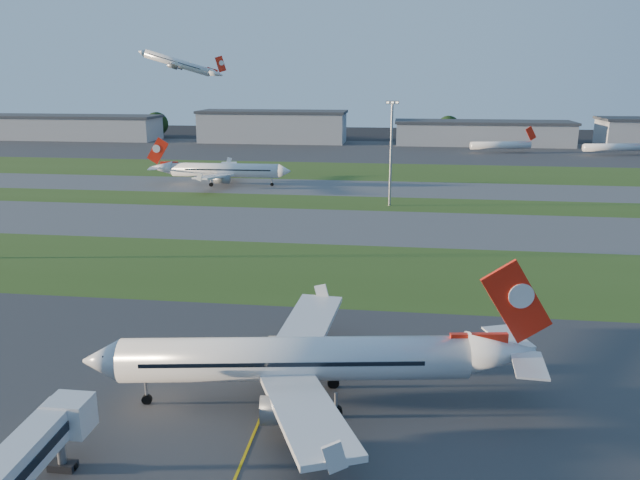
% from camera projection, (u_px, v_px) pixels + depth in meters
% --- Properties ---
extents(ground, '(700.00, 700.00, 0.00)m').
position_uv_depth(ground, '(191.00, 447.00, 54.93)').
color(ground, black).
rests_on(ground, ground).
extents(apron_near, '(300.00, 70.00, 0.01)m').
position_uv_depth(apron_near, '(191.00, 447.00, 54.93)').
color(apron_near, '#333335').
rests_on(apron_near, ground).
extents(grass_strip_a, '(300.00, 34.00, 0.01)m').
position_uv_depth(grass_strip_a, '(292.00, 270.00, 104.77)').
color(grass_strip_a, '#38541C').
rests_on(grass_strip_a, ground).
extents(taxiway_a, '(300.00, 32.00, 0.01)m').
position_uv_depth(taxiway_a, '(318.00, 225.00, 136.40)').
color(taxiway_a, '#515154').
rests_on(taxiway_a, ground).
extents(grass_strip_b, '(300.00, 18.00, 0.01)m').
position_uv_depth(grass_strip_b, '(331.00, 203.00, 160.37)').
color(grass_strip_b, '#38541C').
rests_on(grass_strip_b, ground).
extents(taxiway_b, '(300.00, 26.00, 0.01)m').
position_uv_depth(taxiway_b, '(340.00, 188.00, 181.45)').
color(taxiway_b, '#515154').
rests_on(taxiway_b, ground).
extents(grass_strip_c, '(300.00, 40.00, 0.01)m').
position_uv_depth(grass_strip_c, '(349.00, 171.00, 213.09)').
color(grass_strip_c, '#38541C').
rests_on(grass_strip_c, ground).
extents(apron_far, '(400.00, 80.00, 0.01)m').
position_uv_depth(apron_far, '(361.00, 151.00, 270.60)').
color(apron_far, '#333335').
rests_on(apron_far, ground).
extents(yellow_line, '(0.25, 60.00, 0.02)m').
position_uv_depth(yellow_line, '(247.00, 452.00, 54.31)').
color(yellow_line, gold).
rests_on(yellow_line, ground).
extents(airliner_parked, '(42.10, 35.47, 13.19)m').
position_uv_depth(airliner_parked, '(299.00, 360.00, 61.31)').
color(airliner_parked, silver).
rests_on(airliner_parked, ground).
extents(airliner_taxiing, '(39.94, 33.89, 12.46)m').
position_uv_depth(airliner_taxiing, '(224.00, 171.00, 184.70)').
color(airliner_taxiing, silver).
rests_on(airliner_taxiing, ground).
extents(airliner_departing, '(35.25, 29.72, 11.03)m').
position_uv_depth(airliner_departing, '(178.00, 63.00, 269.79)').
color(airliner_departing, silver).
extents(mini_jet_near, '(28.10, 9.68, 9.48)m').
position_uv_depth(mini_jet_near, '(501.00, 145.00, 262.11)').
color(mini_jet_near, silver).
rests_on(mini_jet_near, ground).
extents(mini_jet_far, '(28.24, 9.02, 9.48)m').
position_uv_depth(mini_jet_far, '(615.00, 147.00, 254.38)').
color(mini_jet_far, silver).
rests_on(mini_jet_far, ground).
extents(light_mast_centre, '(3.20, 0.70, 25.80)m').
position_uv_depth(light_mast_centre, '(391.00, 147.00, 152.78)').
color(light_mast_centre, gray).
rests_on(light_mast_centre, ground).
extents(hangar_far_west, '(91.80, 23.00, 12.20)m').
position_uv_depth(hangar_far_west, '(70.00, 127.00, 316.53)').
color(hangar_far_west, '#999BA0').
rests_on(hangar_far_west, ground).
extents(hangar_west, '(71.40, 23.00, 15.20)m').
position_uv_depth(hangar_west, '(273.00, 126.00, 303.02)').
color(hangar_west, '#999BA0').
rests_on(hangar_west, ground).
extents(hangar_east, '(81.60, 23.00, 11.20)m').
position_uv_depth(hangar_east, '(483.00, 133.00, 291.04)').
color(hangar_east, '#999BA0').
rests_on(hangar_east, ground).
extents(tree_far_west, '(11.00, 11.00, 12.00)m').
position_uv_depth(tree_far_west, '(12.00, 124.00, 333.89)').
color(tree_far_west, black).
rests_on(tree_far_west, ground).
extents(tree_west, '(12.10, 12.10, 13.20)m').
position_uv_depth(tree_west, '(157.00, 124.00, 325.65)').
color(tree_west, black).
rests_on(tree_west, ground).
extents(tree_mid_west, '(9.90, 9.90, 10.80)m').
position_uv_depth(tree_mid_west, '(326.00, 129.00, 310.90)').
color(tree_mid_west, black).
rests_on(tree_mid_west, ground).
extents(tree_mid_east, '(11.55, 11.55, 12.60)m').
position_uv_depth(tree_mid_east, '(448.00, 128.00, 306.03)').
color(tree_mid_east, black).
rests_on(tree_mid_east, ground).
extents(tree_east, '(10.45, 10.45, 11.40)m').
position_uv_depth(tree_east, '(609.00, 131.00, 294.91)').
color(tree_east, black).
rests_on(tree_east, ground).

